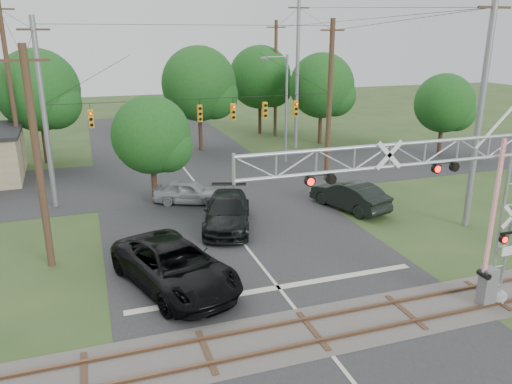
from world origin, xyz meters
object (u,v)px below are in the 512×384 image
object	(u,v)px
streetlight	(284,104)
car_dark	(227,212)
crossing_gantry	(439,197)
pickup_black	(175,266)
sedan_silver	(189,192)
traffic_signal_span	(213,109)

from	to	relation	value
streetlight	car_dark	bearing A→B (deg)	-123.86
crossing_gantry	pickup_black	size ratio (longest dim) A/B	1.64
sedan_silver	streetlight	world-z (taller)	streetlight
crossing_gantry	sedan_silver	size ratio (longest dim) A/B	2.59
car_dark	crossing_gantry	bearing A→B (deg)	-49.50
traffic_signal_span	streetlight	world-z (taller)	traffic_signal_span
crossing_gantry	car_dark	distance (m)	13.06
crossing_gantry	streetlight	xyz separation A→B (m)	(3.77, 24.21, 0.14)
traffic_signal_span	sedan_silver	size ratio (longest dim) A/B	4.30
crossing_gantry	traffic_signal_span	distance (m)	18.76
sedan_silver	car_dark	bearing A→B (deg)	-142.46
car_dark	pickup_black	bearing A→B (deg)	-105.52
sedan_silver	streetlight	bearing A→B (deg)	-27.50
sedan_silver	crossing_gantry	bearing A→B (deg)	-136.46
car_dark	sedan_silver	world-z (taller)	car_dark
pickup_black	car_dark	xyz separation A→B (m)	(4.04, 6.08, -0.09)
pickup_black	sedan_silver	size ratio (longest dim) A/B	1.57
streetlight	pickup_black	bearing A→B (deg)	-123.77
pickup_black	crossing_gantry	bearing A→B (deg)	-50.26
car_dark	streetlight	world-z (taller)	streetlight
crossing_gantry	pickup_black	bearing A→B (deg)	148.30
crossing_gantry	traffic_signal_span	bearing A→B (deg)	101.52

